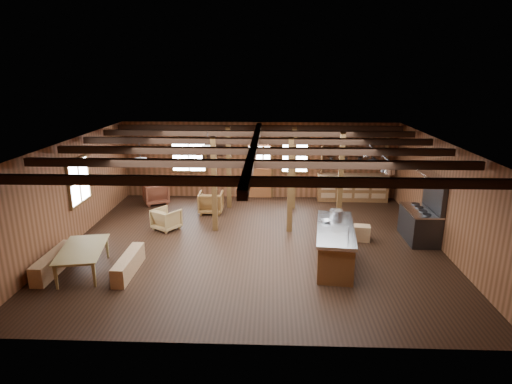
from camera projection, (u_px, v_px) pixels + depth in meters
room at (254, 195)px, 11.39m from camera, size 10.04×9.04×2.84m
ceiling_joists at (254, 146)px, 11.21m from camera, size 9.80×8.82×0.18m
timber_posts at (273, 176)px, 13.37m from camera, size 3.95×2.35×2.80m
back_door at (259, 174)px, 15.81m from camera, size 1.02×0.08×2.15m
window_back_left at (189, 155)px, 15.72m from camera, size 1.32×0.06×1.32m
window_back_right at (295, 155)px, 15.57m from camera, size 1.02×0.06×1.32m
window_left at (79, 181)px, 12.00m from camera, size 0.14×1.24×1.32m
notice_boards at (218, 154)px, 15.66m from camera, size 1.08×0.03×0.90m
back_counter at (352, 184)px, 15.52m from camera, size 2.55×0.60×2.45m
pendant_lamps at (177, 156)px, 12.20m from camera, size 1.86×2.36×0.66m
pot_rack at (377, 161)px, 11.25m from camera, size 0.34×3.00×0.46m
kitchen_island at (335, 245)px, 10.46m from camera, size 1.16×2.58×1.20m
step_stool at (362, 233)px, 11.93m from camera, size 0.54×0.41×0.44m
commercial_range at (422, 219)px, 11.87m from camera, size 0.79×1.52×1.88m
dining_table at (85, 260)px, 10.03m from camera, size 1.27×1.88×0.61m
bench_wall at (54, 263)px, 10.08m from camera, size 0.32×1.69×0.46m
bench_aisle at (129, 264)px, 10.02m from camera, size 0.30×1.61×0.44m
armchair_a at (156, 193)px, 15.20m from camera, size 1.10×1.11×0.76m
armchair_b at (211, 202)px, 14.22m from camera, size 0.78×0.80×0.72m
armchair_c at (167, 219)px, 12.75m from camera, size 0.96×0.97×0.64m
counter_pot at (336, 214)px, 11.01m from camera, size 0.33×0.33×0.20m
bowl at (326, 221)px, 10.68m from camera, size 0.30×0.30×0.06m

